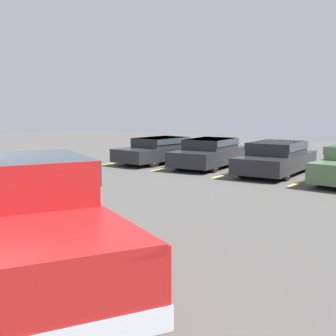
{
  "coord_description": "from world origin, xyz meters",
  "views": [
    {
      "loc": [
        7.07,
        -3.37,
        2.63
      ],
      "look_at": [
        -0.07,
        6.16,
        1.0
      ],
      "focal_mm": 50.0,
      "sensor_mm": 36.0,
      "label": 1
    }
  ],
  "objects_px": {
    "parked_sedan_b": "(210,152)",
    "parked_sedan_c": "(276,157)",
    "pickup_truck": "(27,223)",
    "parked_sedan_a": "(160,149)"
  },
  "relations": [
    {
      "from": "parked_sedan_b",
      "to": "pickup_truck",
      "type": "bearing_deg",
      "value": 14.37
    },
    {
      "from": "pickup_truck",
      "to": "parked_sedan_a",
      "type": "xyz_separation_m",
      "value": [
        -7.25,
        12.5,
        -0.3
      ]
    },
    {
      "from": "pickup_truck",
      "to": "parked_sedan_b",
      "type": "bearing_deg",
      "value": 136.57
    },
    {
      "from": "pickup_truck",
      "to": "parked_sedan_b",
      "type": "relative_size",
      "value": 1.29
    },
    {
      "from": "parked_sedan_b",
      "to": "parked_sedan_c",
      "type": "relative_size",
      "value": 0.98
    },
    {
      "from": "parked_sedan_a",
      "to": "parked_sedan_b",
      "type": "bearing_deg",
      "value": 95.12
    },
    {
      "from": "pickup_truck",
      "to": "parked_sedan_c",
      "type": "distance_m",
      "value": 12.51
    },
    {
      "from": "pickup_truck",
      "to": "parked_sedan_c",
      "type": "bearing_deg",
      "value": 123.7
    },
    {
      "from": "pickup_truck",
      "to": "parked_sedan_c",
      "type": "height_order",
      "value": "pickup_truck"
    },
    {
      "from": "pickup_truck",
      "to": "parked_sedan_b",
      "type": "height_order",
      "value": "pickup_truck"
    }
  ]
}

